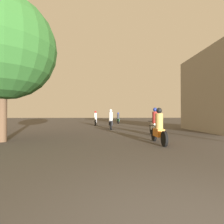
{
  "coord_description": "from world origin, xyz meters",
  "views": [
    {
      "loc": [
        -0.95,
        -1.39,
        1.26
      ],
      "look_at": [
        -0.06,
        16.59,
        1.49
      ],
      "focal_mm": 28.0,
      "sensor_mm": 36.0,
      "label": 1
    }
  ],
  "objects_px": {
    "motorcycle_black": "(111,121)",
    "motorcycle_silver": "(95,120)",
    "street_tree": "(3,48)",
    "motorcycle_white": "(155,124)",
    "motorcycle_orange": "(159,129)",
    "motorcycle_green": "(118,119)"
  },
  "relations": [
    {
      "from": "motorcycle_silver",
      "to": "motorcycle_green",
      "type": "relative_size",
      "value": 1.01
    },
    {
      "from": "motorcycle_black",
      "to": "motorcycle_green",
      "type": "relative_size",
      "value": 0.98
    },
    {
      "from": "motorcycle_green",
      "to": "street_tree",
      "type": "bearing_deg",
      "value": -113.7
    },
    {
      "from": "motorcycle_white",
      "to": "street_tree",
      "type": "bearing_deg",
      "value": -164.44
    },
    {
      "from": "motorcycle_black",
      "to": "street_tree",
      "type": "relative_size",
      "value": 0.29
    },
    {
      "from": "motorcycle_silver",
      "to": "street_tree",
      "type": "relative_size",
      "value": 0.3
    },
    {
      "from": "motorcycle_white",
      "to": "motorcycle_green",
      "type": "distance_m",
      "value": 13.06
    },
    {
      "from": "motorcycle_white",
      "to": "motorcycle_green",
      "type": "relative_size",
      "value": 0.98
    },
    {
      "from": "motorcycle_white",
      "to": "street_tree",
      "type": "relative_size",
      "value": 0.29
    },
    {
      "from": "motorcycle_silver",
      "to": "street_tree",
      "type": "distance_m",
      "value": 12.89
    },
    {
      "from": "motorcycle_orange",
      "to": "motorcycle_white",
      "type": "bearing_deg",
      "value": 75.77
    },
    {
      "from": "motorcycle_orange",
      "to": "motorcycle_silver",
      "type": "xyz_separation_m",
      "value": [
        -3.27,
        12.62,
        0.02
      ]
    },
    {
      "from": "motorcycle_white",
      "to": "motorcycle_green",
      "type": "bearing_deg",
      "value": 94.88
    },
    {
      "from": "motorcycle_black",
      "to": "motorcycle_silver",
      "type": "relative_size",
      "value": 0.98
    },
    {
      "from": "motorcycle_orange",
      "to": "motorcycle_green",
      "type": "relative_size",
      "value": 1.02
    },
    {
      "from": "motorcycle_black",
      "to": "motorcycle_green",
      "type": "height_order",
      "value": "motorcycle_black"
    },
    {
      "from": "motorcycle_black",
      "to": "motorcycle_silver",
      "type": "xyz_separation_m",
      "value": [
        -1.53,
        5.2,
        -0.02
      ]
    },
    {
      "from": "motorcycle_green",
      "to": "street_tree",
      "type": "relative_size",
      "value": 0.29
    },
    {
      "from": "motorcycle_black",
      "to": "motorcycle_white",
      "type": "bearing_deg",
      "value": -54.98
    },
    {
      "from": "motorcycle_silver",
      "to": "motorcycle_white",
      "type": "bearing_deg",
      "value": -73.04
    },
    {
      "from": "motorcycle_green",
      "to": "motorcycle_silver",
      "type": "bearing_deg",
      "value": -130.78
    },
    {
      "from": "motorcycle_silver",
      "to": "motorcycle_black",
      "type": "bearing_deg",
      "value": -79.13
    }
  ]
}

